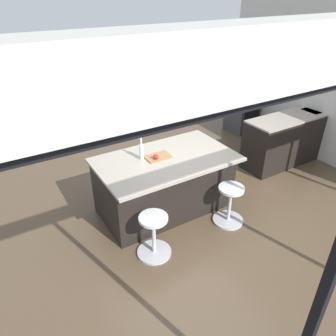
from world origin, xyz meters
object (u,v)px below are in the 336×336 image
Objects in this scene: water_bottle at (141,151)px; stool_middle at (154,237)px; stool_by_window at (229,206)px; cutting_board at (158,157)px; oven_range at (242,112)px; kitchen_island at (165,183)px; apple_red at (156,157)px.

stool_middle is at bearing 70.29° from water_bottle.
cutting_board is (0.70, -0.80, 0.62)m from stool_by_window.
cutting_board is (3.18, 1.63, 0.44)m from oven_range.
cutting_board is at bearing -48.97° from stool_by_window.
kitchen_island is 5.44× the size of cutting_board.
water_bottle reaches higher than apple_red.
water_bottle is (3.40, 1.55, 0.56)m from oven_range.
stool_middle is (1.23, 0.00, 0.00)m from stool_by_window.
oven_range is 2.49× the size of cutting_board.
apple_red is at bearing 136.00° from water_bottle.
oven_range is 1.53× the size of stool_by_window.
water_bottle is at bearing -44.08° from stool_by_window.
water_bottle reaches higher than stool_middle.
apple_red reaches higher than oven_range.
apple_red reaches higher than cutting_board.
cutting_board is 0.10m from apple_red.
oven_range is 3.52m from kitchen_island.
cutting_board is at bearing -23.88° from kitchen_island.
oven_range is at bearing -135.53° from stool_by_window.
cutting_board is at bearing -123.53° from stool_middle.
apple_red is (-0.46, -0.75, 0.66)m from stool_middle.
oven_range is 12.13× the size of apple_red.
stool_middle is 1.87× the size of water_bottle.
oven_range is 2.87× the size of water_bottle.
stool_middle is 7.92× the size of apple_red.
oven_range is 1.53× the size of stool_middle.
water_bottle is at bearing -44.00° from apple_red.
oven_range is 3.49m from stool_by_window.
stool_by_window is 1.23m from stool_middle.
apple_red reaches higher than stool_middle.
water_bottle is at bearing -21.71° from kitchen_island.
apple_red reaches higher than kitchen_island.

